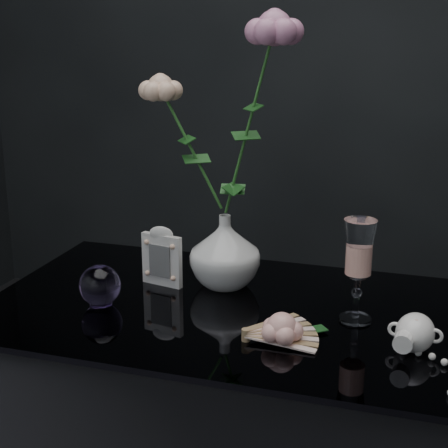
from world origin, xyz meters
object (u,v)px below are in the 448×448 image
(wine_glass, at_px, (358,271))
(pearl_jar, at_px, (415,331))
(vase, at_px, (225,251))
(paperweight, at_px, (100,285))
(loose_rose, at_px, (282,328))
(picture_frame, at_px, (162,256))

(wine_glass, relative_size, pearl_jar, 0.82)
(vase, xyz_separation_m, paperweight, (-0.21, -0.17, -0.04))
(wine_glass, relative_size, paperweight, 2.39)
(loose_rose, bearing_deg, picture_frame, 137.74)
(wine_glass, xyz_separation_m, picture_frame, (-0.42, 0.06, -0.03))
(vase, distance_m, paperweight, 0.27)
(loose_rose, xyz_separation_m, pearl_jar, (0.22, 0.04, 0.01))
(vase, relative_size, pearl_jar, 0.65)
(wine_glass, bearing_deg, vase, 161.92)
(paperweight, bearing_deg, loose_rose, -8.48)
(picture_frame, xyz_separation_m, paperweight, (-0.08, -0.14, -0.02))
(wine_glass, height_order, loose_rose, wine_glass)
(wine_glass, height_order, paperweight, wine_glass)
(pearl_jar, bearing_deg, paperweight, -175.46)
(paperweight, bearing_deg, picture_frame, 60.87)
(picture_frame, distance_m, pearl_jar, 0.55)
(vase, height_order, pearl_jar, vase)
(picture_frame, bearing_deg, vase, 26.64)
(wine_glass, height_order, picture_frame, wine_glass)
(vase, relative_size, paperweight, 1.89)
(vase, relative_size, loose_rose, 0.95)
(picture_frame, xyz_separation_m, pearl_jar, (0.53, -0.15, -0.03))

